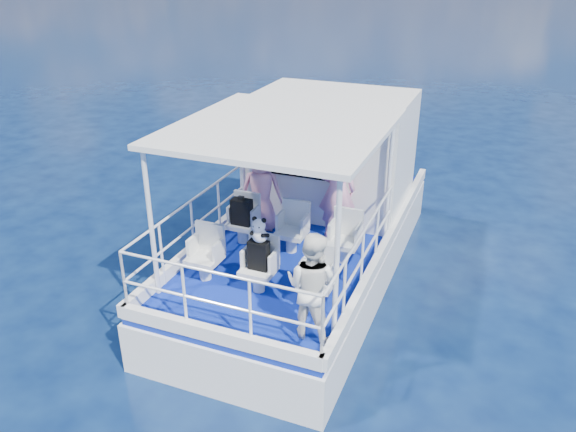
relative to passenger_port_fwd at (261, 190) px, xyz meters
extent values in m
plane|color=#07163A|center=(0.81, -0.80, -1.64)|extent=(2000.00, 2000.00, 0.00)
cube|color=white|center=(0.81, 0.20, -1.64)|extent=(3.00, 7.00, 1.60)
cube|color=#0A1F93|center=(0.81, 0.20, -0.79)|extent=(2.90, 6.90, 0.10)
cube|color=white|center=(0.81, 1.50, 0.36)|extent=(2.85, 2.00, 2.20)
cube|color=white|center=(0.81, -1.00, 1.50)|extent=(3.00, 3.20, 0.08)
cylinder|color=white|center=(-0.54, -2.50, 0.36)|extent=(0.07, 0.07, 2.20)
cylinder|color=white|center=(2.16, -2.50, 0.36)|extent=(0.07, 0.07, 2.20)
cylinder|color=white|center=(-0.54, 0.40, 0.36)|extent=(0.07, 0.07, 2.20)
cylinder|color=white|center=(2.16, 0.40, 0.36)|extent=(0.07, 0.07, 2.20)
cube|color=silver|center=(-0.09, -0.60, -0.55)|extent=(0.48, 0.46, 0.38)
cube|color=silver|center=(0.81, -0.60, -0.55)|extent=(0.48, 0.46, 0.38)
cube|color=silver|center=(1.71, -0.60, -0.55)|extent=(0.48, 0.46, 0.38)
cube|color=silver|center=(-0.09, -1.90, -0.55)|extent=(0.48, 0.46, 0.38)
cube|color=silver|center=(0.81, -1.90, -0.55)|extent=(0.48, 0.46, 0.38)
cube|color=silver|center=(1.71, -1.90, -0.55)|extent=(0.48, 0.46, 0.38)
imported|color=pink|center=(0.00, 0.00, 0.00)|extent=(0.64, 0.53, 1.49)
imported|color=#EE9ABE|center=(1.33, 0.20, 0.13)|extent=(0.73, 0.59, 1.74)
imported|color=white|center=(1.87, -2.59, -0.01)|extent=(0.77, 0.64, 1.47)
cube|color=black|center=(-0.06, -0.67, -0.14)|extent=(0.34, 0.19, 0.45)
cube|color=black|center=(0.82, -1.90, -0.14)|extent=(0.29, 0.17, 0.44)
cube|color=black|center=(-0.07, -0.67, 0.11)|extent=(0.10, 0.06, 0.06)
camera|label=1|loc=(3.84, -8.28, 3.80)|focal=35.00mm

